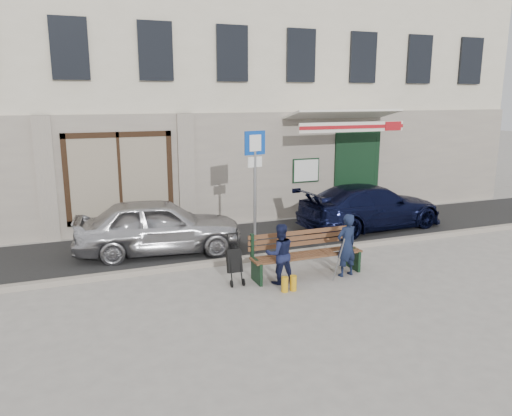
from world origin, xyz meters
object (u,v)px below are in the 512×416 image
parking_sign (255,172)px  bench (305,254)px  man (346,245)px  woman (280,254)px  car_silver (159,226)px  car_navy (371,207)px  stroller (234,262)px

parking_sign → bench: 2.29m
bench → man: size_ratio=1.82×
parking_sign → bench: size_ratio=1.21×
man → woman: man is taller
car_silver → car_navy: car_silver is taller
man → stroller: bearing=-21.1°
car_silver → man: bearing=-124.5°
parking_sign → bench: bearing=-86.4°
stroller → car_navy: bearing=30.0°
car_navy → parking_sign: (-3.91, -1.10, 1.34)m
bench → woman: size_ratio=1.97×
parking_sign → bench: (0.47, -1.66, -1.51)m
woman → car_silver: bearing=-52.6°
parking_sign → woman: 2.31m
woman → car_navy: bearing=-140.1°
car_navy → woman: bearing=120.8°
bench → man: 0.88m
bench → man: man is taller
car_navy → bench: 4.42m
car_navy → woman: 5.06m
parking_sign → bench: parking_sign is taller
bench → stroller: size_ratio=2.38×
car_silver → woman: (1.87, -2.85, -0.05)m
woman → stroller: size_ratio=1.21×
car_navy → parking_sign: size_ratio=1.48×
car_silver → stroller: bearing=-150.9°
parking_sign → man: 2.68m
car_navy → stroller: 5.62m
bench → parking_sign: bearing=105.7°
car_navy → bench: bearing=123.6°
bench → woman: woman is taller
man → stroller: (-2.30, 0.42, -0.21)m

